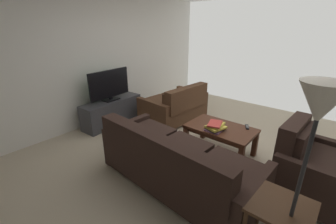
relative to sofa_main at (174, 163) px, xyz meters
name	(u,v)px	position (x,y,z in m)	size (l,w,h in m)	color
ground_plane	(208,157)	(0.02, -0.89, -0.37)	(5.10, 5.88, 0.01)	#B7A88E
wall_right	(103,60)	(2.57, -0.89, 0.89)	(0.12, 5.88, 2.51)	white
sofa_main	(174,163)	(0.00, 0.00, 0.00)	(2.08, 0.93, 0.83)	black
loveseat_near	(176,105)	(1.29, -1.68, -0.02)	(0.95, 1.37, 0.79)	black
coffee_table	(220,131)	(-0.04, -1.11, 0.01)	(1.02, 0.63, 0.45)	#4C2819
end_table	(280,216)	(-1.23, 0.18, 0.13)	(0.47, 0.47, 0.60)	#472D1C
floor_lamp	(315,125)	(-1.31, 0.24, 0.98)	(0.29, 0.29, 1.62)	#262628
tv_stand	(112,112)	(2.21, -0.73, -0.11)	(0.48, 1.31, 0.51)	#38383D
flat_tv	(110,85)	(2.21, -0.73, 0.46)	(0.22, 0.93, 0.60)	black
armchair_side	(317,169)	(-1.35, -0.97, 0.00)	(0.93, 0.94, 0.89)	black
book_stack	(215,127)	(-0.02, -0.96, 0.14)	(0.29, 0.33, 0.12)	#996699
tv_remote	(247,127)	(-0.35, -1.36, 0.09)	(0.11, 0.16, 0.02)	black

